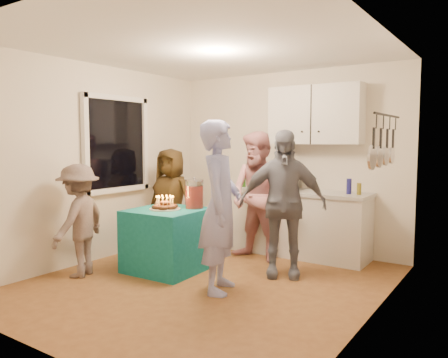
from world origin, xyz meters
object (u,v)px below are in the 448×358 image
Objects in this scene: man_birthday at (220,206)px; woman_back_right at (282,203)px; counter at (289,223)px; child_near_left at (79,220)px; woman_back_left at (171,200)px; punch_jar at (194,195)px; party_table at (167,240)px; woman_back_center at (259,197)px; microwave at (278,178)px.

woman_back_right is (0.31, 0.84, -0.04)m from man_birthday.
child_near_left reaches higher than counter.
woman_back_right is (1.85, -0.15, 0.12)m from woman_back_left.
counter is at bearing 63.26° from punch_jar.
woman_back_left is at bearing 149.04° from punch_jar.
woman_back_right reaches higher than party_table.
woman_back_center reaches higher than counter.
party_table is 0.47× the size of man_birthday.
woman_back_center reaches higher than woman_back_left.
punch_jar is 0.96m from woman_back_left.
man_birthday reaches higher than woman_back_left.
punch_jar is 0.20× the size of woman_back_right.
microwave is 0.69× the size of party_table.
punch_jar is 0.90m from woman_back_center.
man_birthday is (0.74, -0.50, -0.02)m from punch_jar.
punch_jar is 0.19× the size of man_birthday.
microwave is 0.34× the size of woman_back_center.
man_birthday is at bearing -87.79° from counter.
microwave is 0.39× the size of woman_back_left.
man_birthday is at bearing -14.29° from party_table.
woman_back_right is (0.38, -0.98, 0.43)m from counter.
woman_back_right is at bearing 25.11° from party_table.
counter reaches higher than party_table.
party_table is 2.50× the size of punch_jar.
punch_jar is 0.20× the size of woman_back_center.
counter is 1.56m from punch_jar.
woman_back_right is (1.04, 0.34, -0.07)m from punch_jar.
party_table is 0.57× the size of woman_back_left.
party_table is (-0.89, -1.57, -0.05)m from counter.
man_birthday is 1.37× the size of child_near_left.
counter is 3.77× the size of microwave.
woman_back_left is 1.50m from child_near_left.
woman_back_left is 0.86× the size of woman_back_right.
punch_jar reaches higher than party_table.
microwave is at bearing 95.53° from woman_back_center.
child_near_left reaches higher than party_table.
woman_back_left is (-1.55, 0.98, -0.16)m from man_birthday.
woman_back_right reaches higher than woman_back_center.
punch_jar is at bearing 172.16° from woman_back_right.
man_birthday is 1.22× the size of woman_back_left.
counter is 1.13m from woman_back_right.
woman_back_right is at bearing -68.93° from counter.
woman_back_right is (0.55, -0.98, -0.21)m from microwave.
party_table is 0.49× the size of woman_back_right.
woman_back_left is 1.33m from woman_back_center.
woman_back_left is (-1.48, -0.83, 0.31)m from counter.
child_near_left is (-0.94, -1.01, -0.27)m from punch_jar.
microwave is at bearing -14.59° from man_birthday.
counter is at bearing -12.37° from microwave.
woman_back_left reaches higher than microwave.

